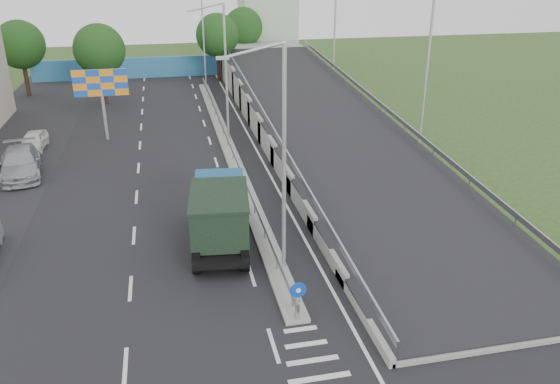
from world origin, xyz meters
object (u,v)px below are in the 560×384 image
object	(u,v)px
parked_car_e	(34,141)
sign_bollard	(298,301)
church	(267,21)
dump_truck	(220,212)
lamp_post_near	(280,151)
lamp_post_mid	(223,65)
lamp_post_far	(201,32)
parked_car_d	(20,163)
billboard	(101,87)

from	to	relation	value
parked_car_e	sign_bollard	bearing A→B (deg)	-58.41
church	sign_bollard	bearing A→B (deg)	-99.81
church	dump_truck	size ratio (longest dim) A/B	1.92
lamp_post_near	lamp_post_mid	distance (m)	20.00
lamp_post_mid	church	xyz separation A→B (m)	(9.89, 34.00, -0.50)
lamp_post_mid	dump_truck	xyz separation A→B (m)	(-2.29, -16.68, -4.11)
lamp_post_far	church	size ratio (longest dim) A/B	0.73
church	parked_car_e	size ratio (longest dim) A/B	3.49
sign_bollard	lamp_post_far	size ratio (longest dim) A/B	0.17
lamp_post_mid	lamp_post_far	xyz separation A→B (m)	(0.00, 20.00, 0.00)
parked_car_d	dump_truck	bearing A→B (deg)	-55.48
dump_truck	parked_car_e	size ratio (longest dim) A/B	1.82
lamp_post_near	lamp_post_mid	xyz separation A→B (m)	(0.00, 20.00, 0.00)
sign_bollard	church	world-z (taller)	church
church	lamp_post_far	bearing A→B (deg)	-125.24
church	billboard	distance (m)	37.23
lamp_post_mid	church	size ratio (longest dim) A/B	0.73
lamp_post_near	parked_car_d	bearing A→B (deg)	132.52
billboard	dump_truck	distance (m)	20.04
lamp_post_near	billboard	size ratio (longest dim) A/B	1.83
lamp_post_near	parked_car_d	distance (m)	21.38
lamp_post_far	parked_car_d	xyz separation A→B (m)	(-14.06, -24.67, -4.95)
billboard	parked_car_e	size ratio (longest dim) A/B	1.39
lamp_post_near	parked_car_d	size ratio (longest dim) A/B	1.70
billboard	parked_car_d	world-z (taller)	billboard
lamp_post_near	lamp_post_far	size ratio (longest dim) A/B	1.00
lamp_post_mid	parked_car_e	distance (m)	15.15
lamp_post_near	church	size ratio (longest dim) A/B	0.73
parked_car_d	parked_car_e	bearing A→B (deg)	82.07
sign_bollard	lamp_post_far	world-z (taller)	lamp_post_far
sign_bollard	parked_car_e	distance (m)	28.28
lamp_post_near	lamp_post_far	distance (m)	40.00
billboard	lamp_post_mid	bearing A→B (deg)	-12.38
parked_car_e	parked_car_d	bearing A→B (deg)	-86.42
church	billboard	xyz separation A→B (m)	(-19.00, -32.00, -1.12)
parked_car_e	lamp_post_near	bearing A→B (deg)	-53.83
church	parked_car_d	distance (m)	45.70
lamp_post_far	church	world-z (taller)	church
parked_car_d	lamp_post_near	bearing A→B (deg)	-57.38
sign_bollard	parked_car_e	bearing A→B (deg)	119.98
sign_bollard	billboard	size ratio (longest dim) A/B	0.30
lamp_post_near	dump_truck	distance (m)	5.76
lamp_post_mid	parked_car_e	bearing A→B (deg)	177.29
church	parked_car_e	xyz separation A→B (m)	(-24.13, -33.33, -4.64)
parked_car_d	billboard	bearing A→B (deg)	43.53
dump_truck	sign_bollard	bearing A→B (deg)	-66.69
sign_bollard	lamp_post_far	bearing A→B (deg)	89.86
dump_truck	billboard	bearing A→B (deg)	116.43
lamp_post_near	lamp_post_far	xyz separation A→B (m)	(0.00, 40.00, 0.00)
lamp_post_near	dump_truck	world-z (taller)	lamp_post_near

